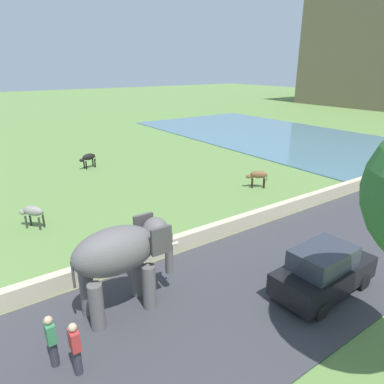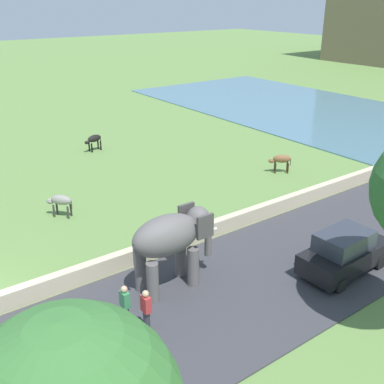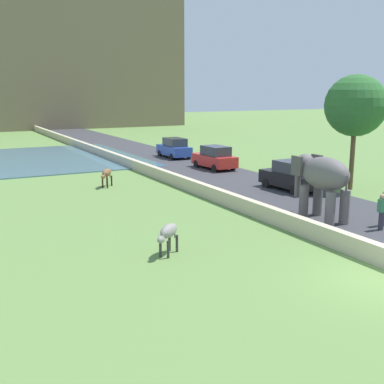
{
  "view_description": "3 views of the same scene",
  "coord_description": "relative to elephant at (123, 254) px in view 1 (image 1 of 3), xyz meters",
  "views": [
    {
      "loc": [
        12.45,
        2.83,
        7.57
      ],
      "look_at": [
        -0.72,
        12.05,
        1.71
      ],
      "focal_mm": 32.57,
      "sensor_mm": 36.0,
      "label": 1
    },
    {
      "loc": [
        15.73,
        -1.54,
        10.09
      ],
      "look_at": [
        -0.38,
        10.18,
        1.64
      ],
      "focal_mm": 43.17,
      "sensor_mm": 36.0,
      "label": 2
    },
    {
      "loc": [
        -11.94,
        -10.06,
        5.92
      ],
      "look_at": [
        -1.69,
        9.47,
        1.29
      ],
      "focal_mm": 45.56,
      "sensor_mm": 36.0,
      "label": 3
    }
  ],
  "objects": [
    {
      "name": "lake",
      "position": [
        -17.43,
        26.92,
        -2.0
      ],
      "size": [
        36.0,
        18.0,
        0.08
      ],
      "primitive_type": "cube",
      "color": "slate",
      "rests_on": "ground"
    },
    {
      "name": "cow_black",
      "position": [
        -17.09,
        4.78,
        -1.2
      ],
      "size": [
        0.66,
        1.42,
        1.15
      ],
      "color": "black",
      "rests_on": "ground"
    },
    {
      "name": "person_trailing",
      "position": [
        1.09,
        -2.56,
        -1.16
      ],
      "size": [
        0.36,
        0.22,
        1.63
      ],
      "color": "#33333D",
      "rests_on": "ground"
    },
    {
      "name": "person_beside_elephant",
      "position": [
        1.7,
        -2.14,
        -1.16
      ],
      "size": [
        0.36,
        0.22,
        1.63
      ],
      "color": "#33333D",
      "rests_on": "ground"
    },
    {
      "name": "cow_grey",
      "position": [
        -8.24,
        -1.11,
        -1.2
      ],
      "size": [
        1.28,
        1.15,
        1.15
      ],
      "color": "gray",
      "rests_on": "ground"
    },
    {
      "name": "elephant",
      "position": [
        0.0,
        0.0,
        0.0
      ],
      "size": [
        1.43,
        3.47,
        2.99
      ],
      "color": "#605B5B",
      "rests_on": "ground"
    },
    {
      "name": "barrier_wall",
      "position": [
        -2.23,
        11.49,
        -1.67
      ],
      "size": [
        0.4,
        110.0,
        0.73
      ],
      "primitive_type": "cube",
      "color": "beige",
      "rests_on": "ground"
    },
    {
      "name": "cow_brown",
      "position": [
        -6.24,
        12.24,
        -1.2
      ],
      "size": [
        1.12,
        1.3,
        1.15
      ],
      "color": "brown",
      "rests_on": "ground"
    },
    {
      "name": "car_black",
      "position": [
        3.15,
        5.99,
        -1.14
      ],
      "size": [
        1.91,
        4.06,
        1.8
      ],
      "color": "black",
      "rests_on": "ground"
    }
  ]
}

